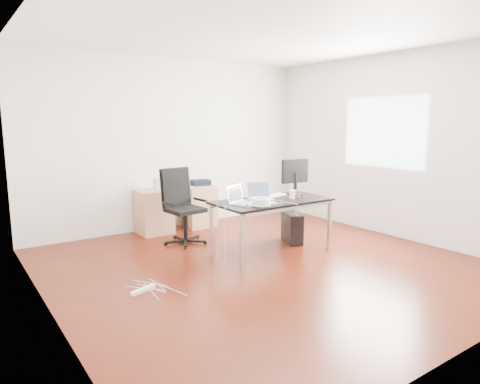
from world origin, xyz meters
TOP-DOWN VIEW (x-y plane):
  - room_shell at (0.04, 0.00)m, footprint 5.00×5.00m
  - desk at (0.40, 0.36)m, footprint 1.60×0.80m
  - office_chair at (-0.37, 1.51)m, footprint 0.53×0.55m
  - filing_cabinet_left at (-0.50, 2.23)m, footprint 0.50×0.50m
  - filing_cabinet_right at (0.30, 2.23)m, footprint 0.50×0.50m
  - pc_tower at (0.95, 0.56)m, footprint 0.36×0.49m
  - wastebasket at (0.11, 2.23)m, footprint 0.31×0.31m
  - power_strip at (-1.59, 0.07)m, footprint 0.30×0.16m
  - laptop_left at (-0.10, 0.40)m, footprint 0.40×0.36m
  - laptop_right at (0.28, 0.47)m, footprint 0.40×0.37m
  - monitor at (0.94, 0.52)m, footprint 0.45×0.26m
  - keyboard at (0.59, 0.56)m, footprint 0.46×0.23m
  - cup_white at (0.69, 0.28)m, footprint 0.11×0.11m
  - cup_brown at (0.81, 0.31)m, footprint 0.08×0.08m
  - cable_coil at (0.01, 0.10)m, footprint 0.24×0.24m
  - power_adapter at (0.21, 0.10)m, footprint 0.09×0.09m
  - speaker at (-0.44, 2.23)m, footprint 0.09×0.08m
  - navy_garment at (0.38, 2.26)m, footprint 0.34×0.29m

SIDE VIEW (x-z plane):
  - power_strip at x=-1.59m, z-range 0.00..0.04m
  - wastebasket at x=0.11m, z-range 0.00..0.28m
  - pc_tower at x=0.95m, z-range 0.00..0.44m
  - filing_cabinet_left at x=-0.50m, z-range 0.00..0.70m
  - filing_cabinet_right at x=0.30m, z-range 0.00..0.70m
  - office_chair at x=-0.37m, z-range 0.06..1.15m
  - desk at x=0.40m, z-range 0.31..1.04m
  - keyboard at x=0.59m, z-range 0.73..0.75m
  - power_adapter at x=0.21m, z-range 0.73..0.76m
  - navy_garment at x=0.38m, z-range 0.70..0.79m
  - cup_brown at x=0.81m, z-range 0.73..0.83m
  - cable_coil at x=0.01m, z-range 0.73..0.84m
  - laptop_left at x=-0.10m, z-range 0.67..0.90m
  - laptop_right at x=0.28m, z-range 0.67..0.90m
  - speaker at x=-0.44m, z-range 0.70..0.88m
  - cup_white at x=0.69m, z-range 0.73..0.85m
  - monitor at x=0.94m, z-range 0.76..1.27m
  - room_shell at x=0.04m, z-range -1.10..3.90m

